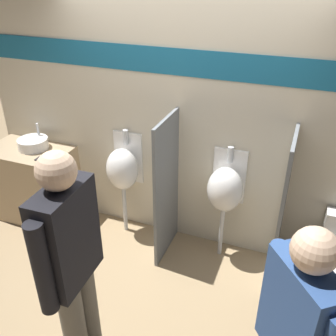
{
  "coord_description": "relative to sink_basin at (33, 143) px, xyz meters",
  "views": [
    {
      "loc": [
        1.09,
        -2.62,
        2.71
      ],
      "look_at": [
        0.0,
        0.17,
        1.05
      ],
      "focal_mm": 40.0,
      "sensor_mm": 36.0,
      "label": 1
    }
  ],
  "objects": [
    {
      "name": "urinal_far",
      "position": [
        2.18,
        0.07,
        -0.14
      ],
      "size": [
        0.34,
        0.33,
        1.19
      ],
      "color": "silver",
      "rests_on": "ground_plane"
    },
    {
      "name": "divider_near_counter",
      "position": [
        1.62,
        -0.07,
        -0.19
      ],
      "size": [
        0.03,
        0.6,
        1.5
      ],
      "color": "slate",
      "rests_on": "ground_plane"
    },
    {
      "name": "divider_mid",
      "position": [
        2.73,
        -0.07,
        -0.19
      ],
      "size": [
        0.03,
        0.6,
        1.5
      ],
      "color": "slate",
      "rests_on": "ground_plane"
    },
    {
      "name": "sink_counter",
      "position": [
        -0.05,
        -0.06,
        -0.5
      ],
      "size": [
        0.94,
        0.57,
        0.88
      ],
      "color": "tan",
      "rests_on": "ground_plane"
    },
    {
      "name": "display_wall",
      "position": [
        1.68,
        0.26,
        0.43
      ],
      "size": [
        4.5,
        0.07,
        2.7
      ],
      "color": "beige",
      "rests_on": "ground_plane"
    },
    {
      "name": "urinal_near_counter",
      "position": [
        1.07,
        0.07,
        -0.14
      ],
      "size": [
        0.34,
        0.33,
        1.19
      ],
      "color": "silver",
      "rests_on": "ground_plane"
    },
    {
      "name": "cell_phone",
      "position": [
        0.23,
        -0.17,
        -0.05
      ],
      "size": [
        0.07,
        0.14,
        0.01
      ],
      "color": "#232328",
      "rests_on": "sink_counter"
    },
    {
      "name": "sink_basin",
      "position": [
        0.0,
        0.0,
        0.0
      ],
      "size": [
        0.33,
        0.33,
        0.25
      ],
      "color": "white",
      "rests_on": "sink_counter"
    },
    {
      "name": "person_in_vest",
      "position": [
        1.53,
        -1.5,
        0.06
      ],
      "size": [
        0.24,
        0.63,
        1.81
      ],
      "rotation": [
        0.0,
        0.0,
        1.61
      ],
      "color": "#666056",
      "rests_on": "ground_plane"
    },
    {
      "name": "ground_plane",
      "position": [
        1.68,
        -0.34,
        -0.93
      ],
      "size": [
        16.0,
        16.0,
        0.0
      ],
      "primitive_type": "plane",
      "color": "#997F5B"
    }
  ]
}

